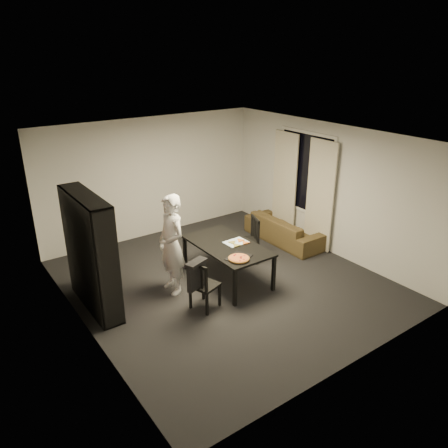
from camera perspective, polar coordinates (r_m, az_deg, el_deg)
room at (r=7.37m, az=0.19°, el=1.23°), size 5.01×5.51×2.61m
window_pane at (r=9.30m, az=10.61°, el=6.62°), size 0.02×1.40×1.60m
window_frame at (r=9.29m, az=10.59°, el=6.62°), size 0.03×1.52×1.72m
curtain_left at (r=9.00m, az=12.43°, el=3.63°), size 0.03×0.70×2.25m
curtain_right at (r=9.69m, az=7.92°, el=5.26°), size 0.03×0.70×2.25m
bookshelf at (r=7.12m, az=-17.02°, el=-3.64°), size 0.35×1.50×1.90m
dining_table at (r=7.73m, az=0.43°, el=-3.11°), size 0.92×1.66×0.69m
chair_left at (r=6.94m, az=-2.94°, el=-7.67°), size 0.50×0.50×0.84m
chair_right at (r=8.46m, az=3.41°, el=-1.68°), size 0.54×0.54×0.91m
draped_jacket at (r=6.76m, az=-3.58°, el=-6.47°), size 0.41×0.28×0.47m
person at (r=7.33m, az=-6.85°, el=-2.71°), size 0.42×0.63×1.74m
baking_tray at (r=7.24m, az=1.95°, el=-4.38°), size 0.49×0.45×0.01m
pepperoni_pizza at (r=7.16m, az=1.95°, el=-4.50°), size 0.35×0.35×0.03m
kitchen_towel at (r=7.79m, az=1.57°, el=-2.39°), size 0.41×0.31×0.01m
pizza_slices at (r=7.75m, az=1.89°, el=-2.45°), size 0.44×0.39×0.01m
sofa at (r=9.52m, az=7.89°, el=-0.65°), size 0.73×1.88×0.55m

